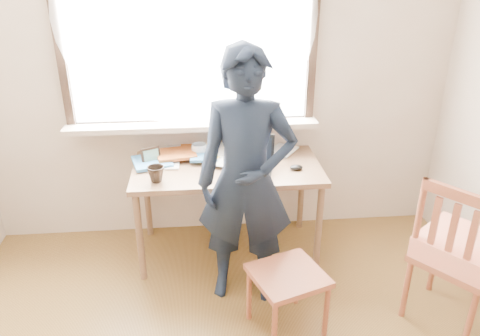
{
  "coord_description": "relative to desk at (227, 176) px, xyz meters",
  "views": [
    {
      "loc": [
        -0.15,
        -1.37,
        2.1
      ],
      "look_at": [
        0.06,
        0.95,
        1.01
      ],
      "focal_mm": 35.0,
      "sensor_mm": 36.0,
      "label": 1
    }
  ],
  "objects": [
    {
      "name": "picture_frame",
      "position": [
        -0.54,
        0.1,
        0.13
      ],
      "size": [
        0.13,
        0.07,
        0.11
      ],
      "color": "black",
      "rests_on": "desk"
    },
    {
      "name": "book_a",
      "position": [
        -0.4,
        0.24,
        0.09
      ],
      "size": [
        0.3,
        0.34,
        0.03
      ],
      "primitive_type": "imported",
      "rotation": [
        0.0,
        0.0,
        0.37
      ],
      "color": "white",
      "rests_on": "desk"
    },
    {
      "name": "desk",
      "position": [
        0.0,
        0.0,
        0.0
      ],
      "size": [
        1.33,
        0.66,
        0.71
      ],
      "color": "brown",
      "rests_on": "ground"
    },
    {
      "name": "room_shell",
      "position": [
        -0.06,
        -1.43,
        1.0
      ],
      "size": [
        3.52,
        4.02,
        2.61
      ],
      "color": "#C1AE9B",
      "rests_on": "ground"
    },
    {
      "name": "book_b",
      "position": [
        0.37,
        0.27,
        0.08
      ],
      "size": [
        0.28,
        0.29,
        0.02
      ],
      "primitive_type": "imported",
      "rotation": [
        0.0,
        0.0,
        -0.61
      ],
      "color": "white",
      "rests_on": "desk"
    },
    {
      "name": "mug_dark",
      "position": [
        -0.48,
        -0.19,
        0.13
      ],
      "size": [
        0.14,
        0.14,
        0.11
      ],
      "primitive_type": "imported",
      "rotation": [
        0.0,
        0.0,
        -0.27
      ],
      "color": "black",
      "rests_on": "desk"
    },
    {
      "name": "laptop",
      "position": [
        0.16,
        -0.03,
        0.13
      ],
      "size": [
        0.38,
        0.33,
        0.22
      ],
      "color": "black",
      "rests_on": "desk"
    },
    {
      "name": "work_chair",
      "position": [
        0.29,
        -0.84,
        -0.3
      ],
      "size": [
        0.5,
        0.49,
        0.41
      ],
      "color": "brown",
      "rests_on": "ground"
    },
    {
      "name": "side_chair",
      "position": [
        1.3,
        -0.86,
        -0.13
      ],
      "size": [
        0.62,
        0.62,
        0.97
      ],
      "color": "brown",
      "rests_on": "ground"
    },
    {
      "name": "desk_clutter",
      "position": [
        -0.17,
        0.21,
        0.1
      ],
      "size": [
        0.91,
        0.53,
        0.06
      ],
      "color": "white",
      "rests_on": "desk"
    },
    {
      "name": "mouse",
      "position": [
        0.48,
        -0.1,
        0.09
      ],
      "size": [
        0.09,
        0.06,
        0.03
      ],
      "primitive_type": "ellipsoid",
      "color": "black",
      "rests_on": "desk"
    },
    {
      "name": "mug_white",
      "position": [
        -0.19,
        0.21,
        0.12
      ],
      "size": [
        0.17,
        0.17,
        0.09
      ],
      "primitive_type": "imported",
      "rotation": [
        0.0,
        0.0,
        0.77
      ],
      "color": "white",
      "rests_on": "desk"
    },
    {
      "name": "person",
      "position": [
        0.09,
        -0.47,
        0.19
      ],
      "size": [
        0.65,
        0.48,
        1.65
      ],
      "primitive_type": "imported",
      "rotation": [
        0.0,
        0.0,
        -0.14
      ],
      "color": "black",
      "rests_on": "ground"
    }
  ]
}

